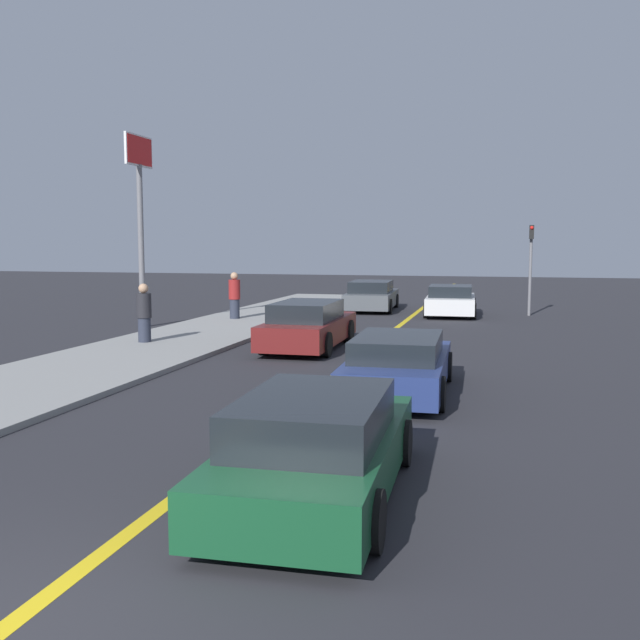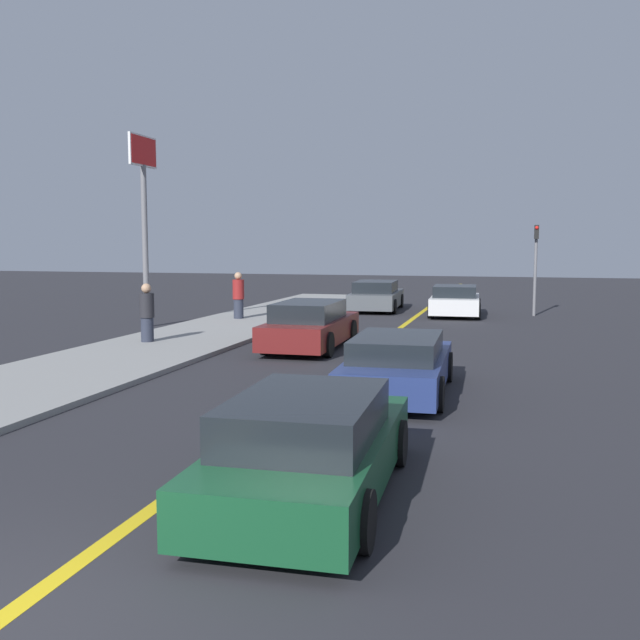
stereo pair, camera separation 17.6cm
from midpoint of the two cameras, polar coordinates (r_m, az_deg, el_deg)
The scene contains 11 objects.
road_center_line at distance 22.65m, azimuth 5.15°, elevation -1.23°, with size 0.20×60.00×0.01m.
sidewalk_left at distance 23.15m, azimuth -9.26°, elevation -0.98°, with size 3.90×33.67×0.12m.
car_near_right_lane at distance 8.23m, azimuth -0.85°, elevation -10.13°, with size 1.97×4.42×1.23m.
car_ahead_center at distance 13.86m, azimuth 5.96°, elevation -3.56°, with size 2.03×4.58×1.16m.
car_far_distant at distance 19.71m, azimuth -1.20°, elevation -0.44°, with size 1.95×4.77×1.32m.
car_parked_left_lot at distance 29.14m, azimuth 10.24°, elevation 1.52°, with size 2.16×4.15×1.23m.
car_oncoming_far at distance 31.08m, azimuth 4.00°, elevation 1.93°, with size 2.22×4.85×1.28m.
pedestrian_mid_group at distance 20.76m, azimuth -14.13°, elevation 0.53°, with size 0.42×0.42×1.66m.
pedestrian_far_standing at distance 26.62m, azimuth -7.04°, elevation 1.94°, with size 0.43×0.43×1.72m.
traffic_light at distance 29.74m, azimuth 16.34°, elevation 4.65°, with size 0.18×0.40×3.63m.
roadside_sign at distance 25.49m, azimuth -14.43°, elevation 10.10°, with size 0.20×1.75×6.56m.
Camera 1 is at (3.60, -4.18, 2.90)m, focal length 40.00 mm.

